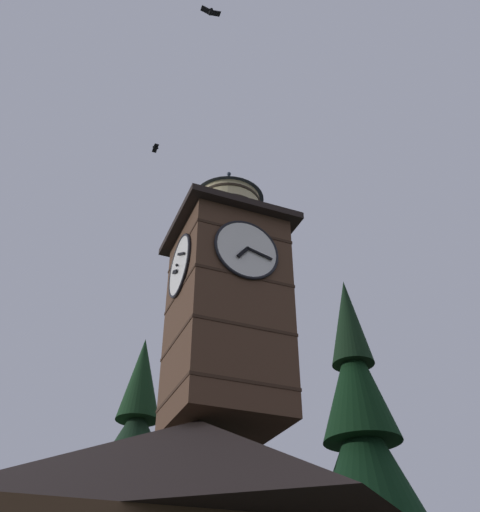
% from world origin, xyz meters
% --- Properties ---
extents(clock_tower, '(4.01, 4.01, 9.99)m').
position_xyz_m(clock_tower, '(-1.99, -1.83, 11.30)').
color(clock_tower, '#4C3323').
rests_on(clock_tower, building_main).
extents(pine_tree_aside, '(5.90, 5.90, 16.00)m').
position_xyz_m(pine_tree_aside, '(-9.50, -6.01, 6.65)').
color(pine_tree_aside, '#473323').
rests_on(pine_tree_aside, ground_plane).
extents(moon, '(2.09, 2.09, 2.09)m').
position_xyz_m(moon, '(-14.92, -43.13, 14.30)').
color(moon, silver).
extents(flying_bird_high, '(0.26, 0.51, 0.14)m').
position_xyz_m(flying_bird_high, '(0.66, -3.41, 18.59)').
color(flying_bird_high, black).
extents(flying_bird_low, '(0.72, 0.30, 0.16)m').
position_xyz_m(flying_bird_low, '(0.34, 2.28, 20.08)').
color(flying_bird_low, black).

